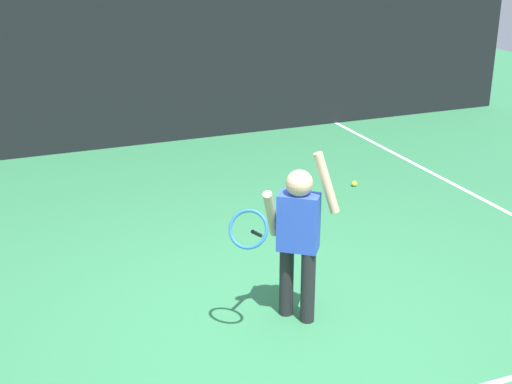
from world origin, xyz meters
name	(u,v)px	position (x,y,z in m)	size (l,w,h in m)	color
ground_plane	(274,325)	(0.00, 0.00, 0.00)	(20.00, 20.00, 0.00)	#2D7247
back_fence_windscreen	(121,22)	(0.00, 5.03, 1.66)	(12.12, 0.08, 3.32)	black
fence_post_2	(120,16)	(0.00, 5.09, 1.73)	(0.09, 0.09, 3.47)	slate
fence_post_3	(324,6)	(2.96, 5.09, 1.73)	(0.09, 0.09, 3.47)	slate
tennis_player	(296,232)	(0.19, 0.04, 0.73)	(0.89, 0.51, 1.35)	#232326
tennis_ball_0	(354,184)	(2.07, 2.44, 0.03)	(0.07, 0.07, 0.07)	#CCE033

